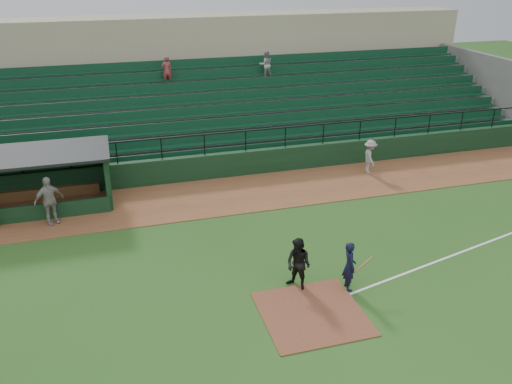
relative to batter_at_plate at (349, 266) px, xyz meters
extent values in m
plane|color=#26501A|center=(-1.59, 0.08, -0.84)|extent=(90.00, 90.00, 0.00)
cube|color=brown|center=(-1.59, 8.08, -0.82)|extent=(40.00, 4.00, 0.03)
cube|color=brown|center=(-1.59, -0.92, -0.82)|extent=(3.00, 3.00, 0.03)
cube|color=white|center=(6.41, 1.28, -0.83)|extent=(17.49, 4.44, 0.01)
cube|color=black|center=(-1.59, 10.28, -0.24)|extent=(36.00, 0.35, 1.20)
cylinder|color=black|center=(-1.59, 10.28, 1.36)|extent=(36.00, 0.06, 0.06)
cube|color=#63635F|center=(-1.59, 15.18, 0.96)|extent=(36.00, 9.00, 3.60)
cube|color=#103D24|center=(-1.59, 14.68, 1.41)|extent=(34.56, 8.00, 4.05)
cube|color=#63635F|center=(16.41, 15.23, 1.26)|extent=(0.35, 9.50, 4.20)
cube|color=tan|center=(-1.59, 21.68, 2.36)|extent=(38.00, 3.00, 6.40)
cube|color=#63635F|center=(-1.59, 19.68, 2.86)|extent=(36.00, 2.00, 0.20)
imported|color=#A2A2A2|center=(2.46, 16.98, 3.14)|extent=(0.80, 0.62, 1.65)
imported|color=#98373A|center=(-3.32, 16.98, 3.11)|extent=(0.58, 0.38, 1.60)
cube|color=black|center=(-11.34, 10.48, 0.31)|extent=(8.50, 0.20, 2.30)
cube|color=black|center=(-7.09, 9.18, 0.31)|extent=(0.20, 2.60, 2.30)
cube|color=olive|center=(-11.34, 10.08, -0.59)|extent=(7.65, 0.40, 0.50)
cube|color=black|center=(-11.34, 7.83, -0.49)|extent=(8.50, 0.12, 0.70)
imported|color=black|center=(0.00, 0.00, 0.00)|extent=(0.48, 0.66, 1.67)
cylinder|color=olive|center=(0.40, -0.20, 0.11)|extent=(0.79, 0.34, 0.35)
imported|color=black|center=(-1.54, 0.47, 0.04)|extent=(1.04, 1.08, 1.76)
imported|color=gray|center=(5.22, 8.70, 0.03)|extent=(0.82, 1.19, 1.68)
imported|color=#9A9590|center=(-9.37, 7.36, 0.18)|extent=(1.26, 0.93, 1.98)
camera|label=1|loc=(-6.76, -12.72, 8.87)|focal=36.79mm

